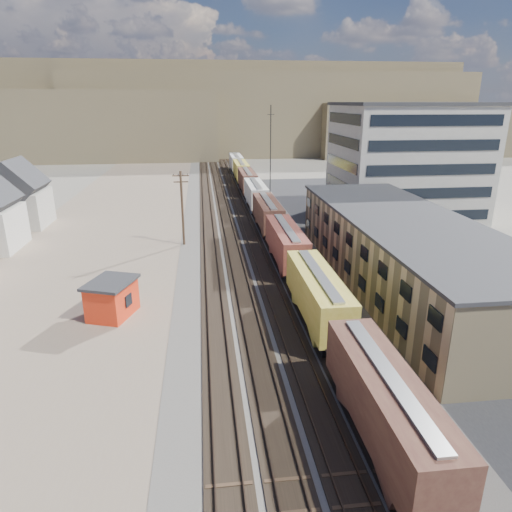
{
  "coord_description": "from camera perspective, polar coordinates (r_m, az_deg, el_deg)",
  "views": [
    {
      "loc": [
        -5.79,
        -18.15,
        18.55
      ],
      "look_at": [
        -0.37,
        27.31,
        3.0
      ],
      "focal_mm": 32.0,
      "sensor_mm": 36.0,
      "label": 1
    }
  ],
  "objects": [
    {
      "name": "asphalt_lot",
      "position": [
        62.78,
        19.84,
        0.44
      ],
      "size": [
        26.0,
        120.0,
        0.04
      ],
      "primitive_type": "cube",
      "color": "#232326",
      "rests_on": "ground"
    },
    {
      "name": "parked_car_far",
      "position": [
        86.81,
        18.66,
        5.92
      ],
      "size": [
        1.94,
        4.27,
        1.42
      ],
      "primitive_type": "imported",
      "rotation": [
        0.0,
        0.0,
        0.06
      ],
      "color": "silver",
      "rests_on": "ground"
    },
    {
      "name": "utility_pole_north",
      "position": [
        61.66,
        -9.21,
        6.11
      ],
      "size": [
        2.2,
        0.32,
        10.0
      ],
      "color": "#382619",
      "rests_on": "ground"
    },
    {
      "name": "warehouse",
      "position": [
        50.16,
        18.03,
        0.53
      ],
      "size": [
        12.4,
        40.4,
        7.25
      ],
      "color": "tan",
      "rests_on": "ground"
    },
    {
      "name": "ground",
      "position": [
        26.6,
        8.64,
        -25.74
      ],
      "size": [
        300.0,
        300.0,
        0.0
      ],
      "primitive_type": "plane",
      "color": "#6B6356",
      "rests_on": "ground"
    },
    {
      "name": "dirt_yard",
      "position": [
        62.67,
        -19.57,
        0.44
      ],
      "size": [
        24.0,
        180.0,
        0.03
      ],
      "primitive_type": "cube",
      "color": "#7E6A56",
      "rests_on": "ground"
    },
    {
      "name": "parked_car_blue",
      "position": [
        73.48,
        20.95,
        3.41
      ],
      "size": [
        3.88,
        5.25,
        1.33
      ],
      "primitive_type": "imported",
      "rotation": [
        0.0,
        0.0,
        0.4
      ],
      "color": "navy",
      "rests_on": "ground"
    },
    {
      "name": "freight_train",
      "position": [
        75.63,
        0.64,
        6.74
      ],
      "size": [
        3.0,
        119.74,
        4.46
      ],
      "color": "black",
      "rests_on": "ground"
    },
    {
      "name": "radio_mast",
      "position": [
        79.6,
        1.81,
        11.95
      ],
      "size": [
        1.2,
        0.16,
        18.0
      ],
      "color": "black",
      "rests_on": "ground"
    },
    {
      "name": "ballast_bed",
      "position": [
        70.86,
        -1.88,
        3.6
      ],
      "size": [
        18.0,
        200.0,
        0.06
      ],
      "primitive_type": "cube",
      "color": "#4C4742",
      "rests_on": "ground"
    },
    {
      "name": "rail_tracks",
      "position": [
        70.8,
        -2.32,
        3.65
      ],
      "size": [
        11.4,
        200.0,
        0.24
      ],
      "color": "black",
      "rests_on": "ground"
    },
    {
      "name": "office_tower",
      "position": [
        81.05,
        18.22,
        11.27
      ],
      "size": [
        22.6,
        18.6,
        18.45
      ],
      "color": "#9E998E",
      "rests_on": "ground"
    },
    {
      "name": "maintenance_shed",
      "position": [
        43.26,
        -17.56,
        -5.04
      ],
      "size": [
        4.95,
        5.59,
        3.4
      ],
      "color": "red",
      "rests_on": "ground"
    },
    {
      "name": "hills_north",
      "position": [
        186.22,
        -5.2,
        17.32
      ],
      "size": [
        265.0,
        80.0,
        32.0
      ],
      "color": "brown",
      "rests_on": "ground"
    }
  ]
}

